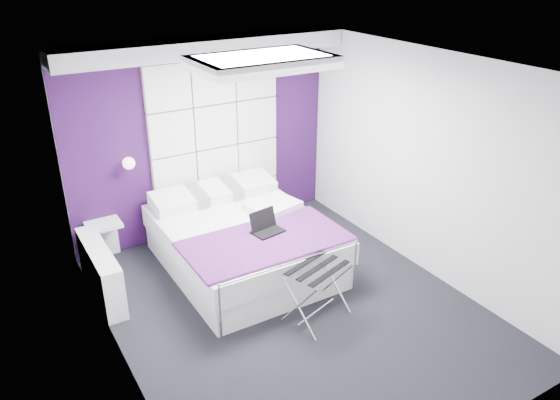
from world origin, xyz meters
The scene contains 15 objects.
floor centered at (0.00, 0.00, 0.00)m, with size 4.40×4.40×0.00m, color black.
ceiling centered at (0.00, 0.00, 2.60)m, with size 4.40×4.40×0.00m, color white.
wall_back centered at (0.00, 2.20, 1.30)m, with size 3.60×3.60×0.00m, color silver.
wall_left centered at (-1.80, 0.00, 1.30)m, with size 4.40×4.40×0.00m, color silver.
wall_right centered at (1.80, 0.00, 1.30)m, with size 4.40×4.40×0.00m, color silver.
accent_wall centered at (0.00, 2.19, 1.30)m, with size 3.58×0.02×2.58m, color #300E3F.
soffit centered at (0.00, 1.95, 2.50)m, with size 3.58×0.50×0.20m, color white.
headboard centered at (0.15, 2.14, 1.17)m, with size 1.80×0.08×2.30m, color silver, non-canonical shape.
skylight centered at (0.00, 0.60, 2.55)m, with size 1.36×0.86×0.12m, color white, non-canonical shape.
wall_lamp centered at (-1.05, 2.06, 1.22)m, with size 0.15×0.15×0.15m, color white.
radiator centered at (-1.69, 1.30, 0.30)m, with size 0.22×1.20×0.60m, color white.
bed centered at (-0.05, 1.04, 0.33)m, with size 1.82×2.20×0.77m.
nightstand centered at (-1.45, 2.02, 0.50)m, with size 0.41×0.32×0.05m, color white.
luggage_rack centered at (0.12, -0.27, 0.31)m, with size 0.62×0.46×0.61m.
laptop centered at (0.06, 0.67, 0.68)m, with size 0.34×0.25×0.25m.
Camera 1 is at (-2.63, -4.13, 3.55)m, focal length 35.00 mm.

